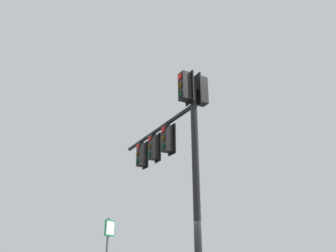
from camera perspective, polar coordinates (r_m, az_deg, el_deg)
name	(u,v)px	position (r m, az deg, el deg)	size (l,w,h in m)	color
signal_mast_assembly	(174,144)	(10.73, 1.01, -3.00)	(1.99, 4.93, 6.90)	black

